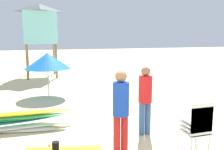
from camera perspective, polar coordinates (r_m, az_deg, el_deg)
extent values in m
cube|color=white|center=(5.44, 18.56, -12.36)|extent=(0.48, 0.48, 0.04)
cube|color=white|center=(5.21, 20.13, -11.07)|extent=(0.48, 0.04, 0.40)
cube|color=white|center=(5.41, 18.61, -11.47)|extent=(0.48, 0.48, 0.04)
cube|color=white|center=(5.18, 20.18, -10.13)|extent=(0.48, 0.04, 0.40)
cube|color=white|center=(5.38, 18.66, -10.57)|extent=(0.48, 0.48, 0.04)
cube|color=white|center=(5.15, 20.24, -9.18)|extent=(0.48, 0.04, 0.40)
cube|color=white|center=(5.35, 18.71, -9.66)|extent=(0.48, 0.48, 0.04)
cube|color=white|center=(5.12, 20.29, -8.23)|extent=(0.48, 0.04, 0.40)
cylinder|color=white|center=(5.80, 18.91, -13.46)|extent=(0.04, 0.04, 0.42)
cylinder|color=white|center=(5.57, 15.32, -14.24)|extent=(0.04, 0.04, 0.42)
cylinder|color=white|center=(5.50, 21.60, -14.89)|extent=(0.04, 0.04, 0.42)
cylinder|color=white|center=(5.25, 17.91, -15.82)|extent=(0.04, 0.04, 0.42)
ellipsoid|color=white|center=(6.77, -21.45, -11.83)|extent=(2.10, 0.74, 0.08)
ellipsoid|color=white|center=(6.72, -19.74, -11.17)|extent=(2.46, 0.34, 0.08)
ellipsoid|color=#268CCC|center=(6.92, -21.65, -9.98)|extent=(2.29, 0.59, 0.08)
ellipsoid|color=green|center=(6.87, -19.70, -9.30)|extent=(1.96, 0.35, 0.08)
ellipsoid|color=green|center=(6.69, -20.63, -9.14)|extent=(2.38, 0.49, 0.08)
ellipsoid|color=yellow|center=(6.69, -20.08, -8.38)|extent=(2.40, 0.34, 0.08)
cylinder|color=#33598C|center=(6.07, 6.92, -10.03)|extent=(0.14, 0.14, 0.81)
cylinder|color=#33598C|center=(6.13, 8.30, -9.84)|extent=(0.14, 0.14, 0.81)
cylinder|color=red|center=(5.90, 7.76, -3.27)|extent=(0.32, 0.32, 0.64)
sphere|color=#9E6B47|center=(5.83, 7.85, 0.86)|extent=(0.22, 0.22, 0.22)
cylinder|color=red|center=(5.01, 1.14, -13.98)|extent=(0.14, 0.14, 0.84)
cylinder|color=red|center=(5.06, 2.90, -13.75)|extent=(0.14, 0.14, 0.84)
cylinder|color=#193FB2|center=(4.80, 2.07, -5.56)|extent=(0.32, 0.32, 0.66)
sphere|color=#9E6B47|center=(4.70, 2.11, -0.29)|extent=(0.23, 0.23, 0.23)
cylinder|color=olive|center=(14.16, -19.11, 2.85)|extent=(0.12, 0.12, 1.94)
cylinder|color=olive|center=(14.21, -12.81, 3.14)|extent=(0.12, 0.12, 1.94)
cylinder|color=olive|center=(15.71, -19.01, 3.42)|extent=(0.12, 0.12, 1.94)
cylinder|color=olive|center=(15.76, -13.32, 3.69)|extent=(0.12, 0.12, 1.94)
cube|color=#91E8E8|center=(14.88, -16.38, 10.47)|extent=(1.80, 1.80, 1.80)
pyramid|color=#4C5156|center=(14.96, -16.58, 14.78)|extent=(1.98, 1.98, 0.45)
cylinder|color=beige|center=(9.95, -14.64, 0.02)|extent=(0.04, 0.04, 1.73)
cone|color=blue|center=(9.88, -14.77, 3.22)|extent=(1.76, 1.76, 0.62)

